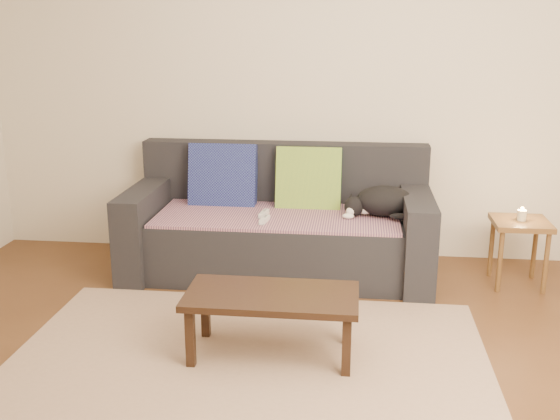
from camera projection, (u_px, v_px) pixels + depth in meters
The scene contains 13 objects.
ground at pixel (241, 382), 3.22m from camera, with size 4.50×4.50×0.00m, color brown.
back_wall at pixel (286, 82), 4.78m from camera, with size 4.50×0.04×2.60m, color beige.
sofa at pixel (279, 228), 4.64m from camera, with size 2.10×0.94×0.87m.
throw_blanket at pixel (278, 216), 4.52m from camera, with size 1.66×0.74×0.02m, color #4A2C52.
cushion_navy at pixel (223, 178), 4.76m from camera, with size 0.49×0.12×0.49m, color #141354.
cushion_green at pixel (309, 180), 4.69m from camera, with size 0.46×0.12×0.46m, color #0D5634.
cat at pixel (382, 202), 4.46m from camera, with size 0.53×0.42×0.21m.
wii_remote_a at pixel (264, 214), 4.48m from camera, with size 0.15×0.04×0.03m, color white.
wii_remote_b at pixel (265, 220), 4.34m from camera, with size 0.15×0.04×0.03m, color white.
side_table at pixel (520, 232), 4.35m from camera, with size 0.36×0.36×0.45m.
candle at pixel (522, 215), 4.32m from camera, with size 0.06×0.06×0.09m.
rug at pixel (246, 366), 3.36m from camera, with size 2.50×1.80×0.01m, color tan.
coffee_table at pixel (272, 301), 3.39m from camera, with size 0.90×0.45×0.36m.
Camera 1 is at (0.52, -2.83, 1.68)m, focal length 42.00 mm.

